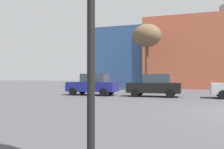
# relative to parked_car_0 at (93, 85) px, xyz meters

# --- Properties ---
(parked_car_0) EXTENTS (4.16, 2.04, 1.80)m
(parked_car_0) POSITION_rel_parked_car_0_xyz_m (0.00, 0.00, 0.00)
(parked_car_0) COLOR navy
(parked_car_0) RESTS_ON ground_plane
(parked_car_1) EXTENTS (4.06, 1.99, 1.76)m
(parked_car_1) POSITION_rel_parked_car_0_xyz_m (5.19, 0.00, -0.02)
(parked_car_1) COLOR black
(parked_car_1) RESTS_ON ground_plane
(bare_tree_0) EXTENTS (3.44, 3.44, 7.92)m
(bare_tree_0) POSITION_rel_parked_car_0_xyz_m (2.84, 9.92, 5.55)
(bare_tree_0) COLOR brown
(bare_tree_0) RESTS_ON ground_plane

